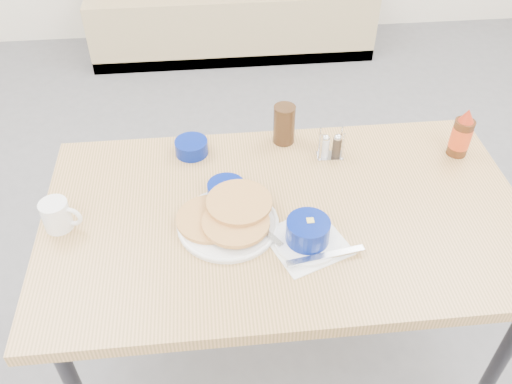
{
  "coord_description": "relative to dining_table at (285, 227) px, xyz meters",
  "views": [
    {
      "loc": [
        -0.2,
        -0.85,
        1.86
      ],
      "look_at": [
        -0.08,
        0.28,
        0.82
      ],
      "focal_mm": 38.0,
      "sensor_mm": 36.0,
      "label": 1
    }
  ],
  "objects": [
    {
      "name": "amber_tumbler",
      "position": [
        0.04,
        0.34,
        0.13
      ],
      "size": [
        0.07,
        0.07,
        0.13
      ],
      "primitive_type": "cylinder",
      "rotation": [
        0.0,
        0.0,
        0.02
      ],
      "color": "#352111",
      "rests_on": "dining_table"
    },
    {
      "name": "creamer_bowl",
      "position": [
        -0.27,
        0.3,
        0.09
      ],
      "size": [
        0.11,
        0.11,
        0.05
      ],
      "rotation": [
        0.0,
        0.0,
        0.43
      ],
      "color": "navy",
      "rests_on": "dining_table"
    },
    {
      "name": "butter_bowl",
      "position": [
        -0.17,
        0.08,
        0.09
      ],
      "size": [
        0.11,
        0.11,
        0.05
      ],
      "rotation": [
        0.0,
        0.0,
        -0.19
      ],
      "color": "navy",
      "rests_on": "dining_table"
    },
    {
      "name": "syrup_bottle",
      "position": [
        0.59,
        0.22,
        0.14
      ],
      "size": [
        0.06,
        0.06,
        0.17
      ],
      "rotation": [
        0.0,
        0.0,
        -0.2
      ],
      "color": "#47230F",
      "rests_on": "dining_table"
    },
    {
      "name": "condiment_caddy",
      "position": [
        0.18,
        0.24,
        0.1
      ],
      "size": [
        0.09,
        0.05,
        0.1
      ],
      "rotation": [
        0.0,
        0.0,
        -0.04
      ],
      "color": "silver",
      "rests_on": "dining_table"
    },
    {
      "name": "pancake_plate",
      "position": [
        -0.17,
        -0.03,
        0.08
      ],
      "size": [
        0.29,
        0.28,
        0.05
      ],
      "rotation": [
        0.0,
        0.0,
        0.25
      ],
      "color": "white",
      "rests_on": "dining_table"
    },
    {
      "name": "grits_setting",
      "position": [
        0.04,
        -0.13,
        0.1
      ],
      "size": [
        0.27,
        0.25,
        0.08
      ],
      "rotation": [
        0.0,
        0.0,
        0.38
      ],
      "color": "white",
      "rests_on": "dining_table"
    },
    {
      "name": "dining_table",
      "position": [
        0.0,
        0.0,
        0.0
      ],
      "size": [
        1.4,
        0.8,
        0.76
      ],
      "color": "tan",
      "rests_on": "ground"
    },
    {
      "name": "coffee_mug",
      "position": [
        -0.64,
        0.01,
        0.11
      ],
      "size": [
        0.11,
        0.08,
        0.09
      ],
      "rotation": [
        0.0,
        0.0,
        -0.25
      ],
      "color": "white",
      "rests_on": "dining_table"
    }
  ]
}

